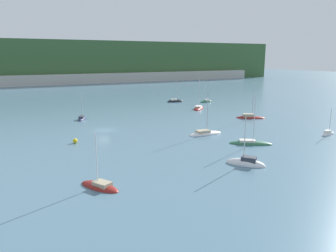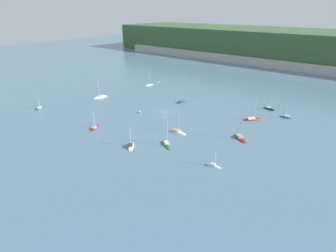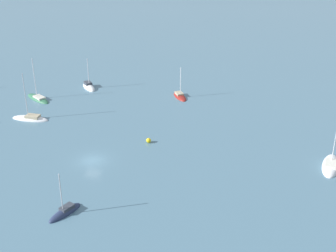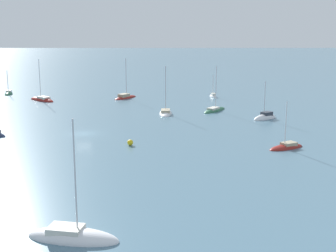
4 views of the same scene
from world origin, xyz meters
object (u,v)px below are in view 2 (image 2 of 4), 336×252
Objects in this scene: sailboat_10 at (286,118)px; sailboat_2 at (182,102)px; sailboat_12 at (95,128)px; sailboat_5 at (100,97)px; mooring_buoy_0 at (139,112)px; sailboat_9 at (240,138)px; sailboat_0 at (40,109)px; sailboat_1 at (167,145)px; sailboat_6 at (269,109)px; sailboat_8 at (252,120)px; sailboat_3 at (149,85)px; mooring_buoy_1 at (158,82)px; sailboat_4 at (214,166)px; sailboat_7 at (131,147)px; sailboat_11 at (178,132)px.

sailboat_2 is at bearing 6.51° from sailboat_10.
sailboat_12 reaches higher than sailboat_10.
mooring_buoy_0 is (31.50, -2.69, 0.36)m from sailboat_5.
sailboat_9 is 11.73× the size of mooring_buoy_0.
sailboat_0 is at bearing 65.45° from sailboat_12.
sailboat_12 is (-30.77, -7.30, 0.01)m from sailboat_1.
sailboat_6 reaches higher than sailboat_12.
sailboat_8 reaches higher than mooring_buoy_0.
sailboat_1 is 63.16m from sailboat_5.
sailboat_9 is at bearing -66.95° from sailboat_6.
sailboat_3 reaches higher than mooring_buoy_0.
sailboat_5 is 41.68m from mooring_buoy_1.
sailboat_4 is 42.07m from sailboat_8.
sailboat_11 is (5.52, 19.23, -0.01)m from sailboat_7.
sailboat_10 is at bearing -12.45° from sailboat_6.
sailboat_0 is 0.82× the size of sailboat_6.
sailboat_4 is at bearing -108.25° from sailboat_2.
sailboat_8 is 1.03× the size of sailboat_9.
mooring_buoy_1 is (-73.31, 39.63, 0.29)m from sailboat_9.
sailboat_6 is 79.21m from sailboat_12.
sailboat_11 is 1.37× the size of sailboat_12.
sailboat_12 is (-55.43, -58.66, -0.00)m from sailboat_10.
sailboat_6 is at bearing -64.30° from sailboat_12.
sailboat_9 reaches higher than mooring_buoy_1.
sailboat_11 is 32.75m from sailboat_12.
sailboat_10 is (10.44, 11.36, 0.01)m from sailboat_8.
sailboat_3 is at bearing 127.11° from mooring_buoy_0.
sailboat_7 is at bearing -97.05° from sailboat_9.
mooring_buoy_1 is at bearing -171.73° from sailboat_3.
sailboat_11 is (53.39, -42.06, 0.01)m from sailboat_3.
sailboat_12 reaches higher than sailboat_2.
sailboat_3 is 71.91m from sailboat_8.
sailboat_1 reaches higher than mooring_buoy_0.
sailboat_5 is (-38.18, -20.47, -0.01)m from sailboat_2.
sailboat_11 reaches higher than sailboat_6.
mooring_buoy_0 is (-43.12, -24.18, 0.36)m from sailboat_8.
sailboat_5 is (8.35, 28.61, -0.01)m from sailboat_0.
sailboat_9 is (3.51, -19.72, 0.06)m from sailboat_8.
sailboat_10 is at bearing -104.99° from sailboat_0.
sailboat_3 is (12.14, 62.54, -0.00)m from sailboat_0.
sailboat_5 reaches higher than mooring_buoy_0.
sailboat_3 reaches higher than sailboat_2.
sailboat_1 is 10.86m from sailboat_11.
sailboat_0 is 63.71m from sailboat_3.
sailboat_5 is 1.38× the size of sailboat_7.
sailboat_1 reaches higher than sailboat_6.
sailboat_10 is at bearing 105.34° from sailboat_3.
sailboat_2 is 39.38m from mooring_buoy_1.
sailboat_3 reaches higher than sailboat_0.
sailboat_9 is (17.74, 20.28, 0.06)m from sailboat_1.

